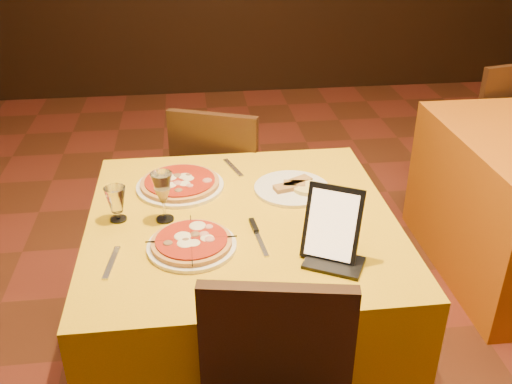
{
  "coord_description": "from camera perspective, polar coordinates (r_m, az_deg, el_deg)",
  "views": [
    {
      "loc": [
        -0.52,
        -1.89,
        1.81
      ],
      "look_at": [
        -0.31,
        -0.16,
        0.86
      ],
      "focal_mm": 40.0,
      "sensor_mm": 36.0,
      "label": 1
    }
  ],
  "objects": [
    {
      "name": "floor",
      "position": [
        2.67,
        6.41,
        -14.45
      ],
      "size": [
        6.0,
        7.0,
        0.01
      ],
      "primitive_type": "cube",
      "color": "#5E2D19",
      "rests_on": "ground"
    },
    {
      "name": "main_table",
      "position": [
        2.27,
        -1.33,
        -10.62
      ],
      "size": [
        1.1,
        1.1,
        0.75
      ],
      "primitive_type": "cube",
      "color": "gold",
      "rests_on": "floor"
    },
    {
      "name": "chair_main_far",
      "position": [
        2.91,
        -2.95,
        0.73
      ],
      "size": [
        0.55,
        0.55,
        0.91
      ],
      "primitive_type": null,
      "rotation": [
        0.0,
        0.0,
        2.77
      ],
      "color": "black",
      "rests_on": "floor"
    },
    {
      "name": "chair_side_far",
      "position": [
        3.87,
        21.48,
        6.02
      ],
      "size": [
        0.56,
        0.56,
        0.91
      ],
      "primitive_type": null,
      "rotation": [
        0.0,
        0.0,
        3.37
      ],
      "color": "black",
      "rests_on": "floor"
    },
    {
      "name": "pizza_near",
      "position": [
        1.9,
        -6.45,
        -5.17
      ],
      "size": [
        0.3,
        0.3,
        0.03
      ],
      "rotation": [
        0.0,
        0.0,
        0.06
      ],
      "color": "white",
      "rests_on": "main_table"
    },
    {
      "name": "pizza_far",
      "position": [
        2.27,
        -7.6,
        0.77
      ],
      "size": [
        0.34,
        0.34,
        0.03
      ],
      "rotation": [
        0.0,
        0.0,
        0.05
      ],
      "color": "white",
      "rests_on": "main_table"
    },
    {
      "name": "cutlet_dish",
      "position": [
        2.23,
        3.6,
        0.49
      ],
      "size": [
        0.3,
        0.3,
        0.03
      ],
      "rotation": [
        0.0,
        0.0,
        0.01
      ],
      "color": "white",
      "rests_on": "main_table"
    },
    {
      "name": "wine_glass",
      "position": [
        2.02,
        -9.28,
        -0.46
      ],
      "size": [
        0.09,
        0.09,
        0.19
      ],
      "primitive_type": null,
      "rotation": [
        0.0,
        0.0,
        0.43
      ],
      "color": "tan",
      "rests_on": "main_table"
    },
    {
      "name": "water_glass",
      "position": [
        2.07,
        -13.78,
        -1.18
      ],
      "size": [
        0.1,
        0.1,
        0.13
      ],
      "primitive_type": null,
      "rotation": [
        0.0,
        0.0,
        0.42
      ],
      "color": "silver",
      "rests_on": "main_table"
    },
    {
      "name": "tablet",
      "position": [
        1.8,
        7.63,
        -3.18
      ],
      "size": [
        0.2,
        0.17,
        0.23
      ],
      "primitive_type": "cube",
      "rotation": [
        -0.35,
        0.0,
        -0.49
      ],
      "color": "black",
      "rests_on": "main_table"
    },
    {
      "name": "knife",
      "position": [
        1.93,
        0.35,
        -4.81
      ],
      "size": [
        0.04,
        0.2,
        0.01
      ],
      "primitive_type": "cube",
      "rotation": [
        0.0,
        0.0,
        1.68
      ],
      "color": "silver",
      "rests_on": "main_table"
    },
    {
      "name": "fork_near",
      "position": [
        1.87,
        -14.24,
        -6.84
      ],
      "size": [
        0.04,
        0.18,
        0.01
      ],
      "primitive_type": "cube",
      "rotation": [
        0.0,
        0.0,
        1.44
      ],
      "color": "silver",
      "rests_on": "main_table"
    },
    {
      "name": "fork_far",
      "position": [
        2.41,
        -2.3,
        2.44
      ],
      "size": [
        0.07,
        0.18,
        0.01
      ],
      "primitive_type": "cube",
      "rotation": [
        0.0,
        0.0,
        1.89
      ],
      "color": "silver",
      "rests_on": "main_table"
    }
  ]
}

